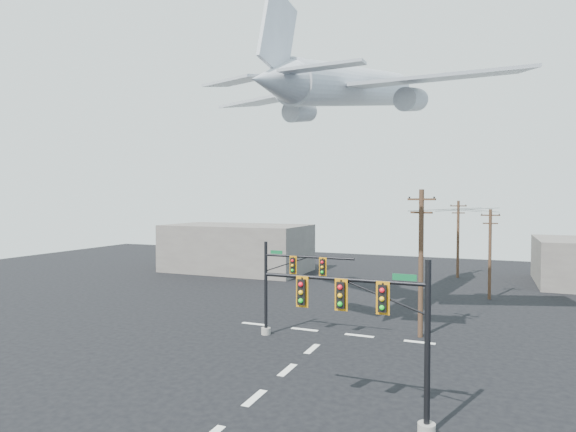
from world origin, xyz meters
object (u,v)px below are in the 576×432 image
at_px(utility_pole_b, 490,252).
at_px(utility_pole_c, 458,237).
at_px(airliner, 353,87).
at_px(signal_mast_near, 382,332).
at_px(signal_mast_far, 284,286).
at_px(utility_pole_a, 421,260).

bearing_deg(utility_pole_b, utility_pole_c, 96.76).
relative_size(utility_pole_b, airliner, 0.31).
height_order(signal_mast_near, signal_mast_far, signal_mast_near).
distance_m(signal_mast_near, utility_pole_a, 14.00).
relative_size(utility_pole_a, utility_pole_c, 1.09).
bearing_deg(utility_pole_a, airliner, 170.93).
distance_m(utility_pole_a, airliner, 14.14).
bearing_deg(airliner, signal_mast_far, 164.21).
distance_m(utility_pole_b, airliner, 20.69).
height_order(signal_mast_near, utility_pole_b, utility_pole_b).
distance_m(utility_pole_c, airliner, 28.20).
xyz_separation_m(signal_mast_near, utility_pole_b, (4.14, 29.08, 0.43)).
bearing_deg(airliner, utility_pole_a, -109.02).
height_order(signal_mast_far, utility_pole_a, utility_pole_a).
xyz_separation_m(signal_mast_far, airliner, (3.00, 6.43, 14.41)).
xyz_separation_m(utility_pole_a, utility_pole_c, (0.92, 27.11, -0.43)).
relative_size(signal_mast_far, utility_pole_c, 0.72).
bearing_deg(airliner, utility_pole_b, -30.01).
bearing_deg(airliner, utility_pole_c, -5.84).
bearing_deg(signal_mast_far, utility_pole_b, 55.23).
height_order(utility_pole_a, airliner, airliner).
xyz_separation_m(signal_mast_far, utility_pole_c, (9.47, 30.56, 1.33)).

